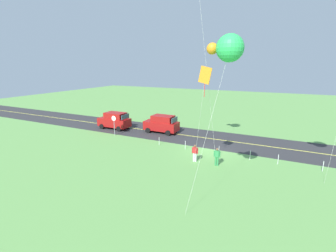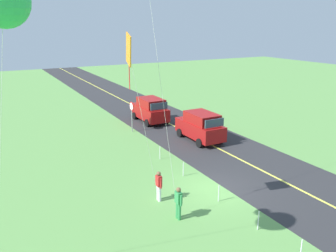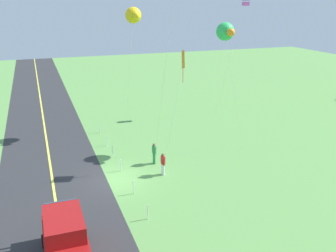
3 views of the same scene
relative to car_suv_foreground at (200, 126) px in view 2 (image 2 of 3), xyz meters
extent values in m
cube|color=#60994C|center=(-7.39, 3.86, -1.20)|extent=(120.00, 120.00, 0.10)
cube|color=#2D2D30|center=(-7.39, -0.14, -1.15)|extent=(120.00, 7.00, 0.00)
cube|color=#E5E04C|center=(-7.39, -0.14, -1.15)|extent=(120.00, 0.16, 0.00)
cube|color=maroon|center=(0.08, 0.00, -0.26)|extent=(4.40, 1.90, 1.10)
cube|color=maroon|center=(-0.17, 0.00, 0.69)|extent=(2.73, 1.75, 0.80)
cube|color=#334756|center=(0.91, 0.00, 0.69)|extent=(0.10, 1.62, 0.64)
cube|color=#334756|center=(-1.79, 0.00, 0.69)|extent=(0.10, 1.62, 0.60)
cylinder|color=black|center=(1.51, 0.95, -0.81)|extent=(0.68, 0.22, 0.68)
cylinder|color=black|center=(1.51, -0.95, -0.81)|extent=(0.68, 0.22, 0.68)
cylinder|color=black|center=(-1.35, 0.95, -0.81)|extent=(0.68, 0.22, 0.68)
cylinder|color=black|center=(-1.35, -0.95, -0.81)|extent=(0.68, 0.22, 0.68)
cube|color=maroon|center=(6.77, 1.08, -0.26)|extent=(4.40, 1.90, 1.10)
cube|color=maroon|center=(6.52, 1.08, 0.69)|extent=(2.73, 1.75, 0.80)
cube|color=#334756|center=(7.61, 1.08, 0.69)|extent=(0.10, 1.62, 0.64)
cube|color=#334756|center=(4.90, 1.08, 0.69)|extent=(0.10, 1.62, 0.60)
cylinder|color=black|center=(8.20, 2.03, -0.81)|extent=(0.68, 0.22, 0.68)
cylinder|color=black|center=(8.20, 0.13, -0.81)|extent=(0.68, 0.22, 0.68)
cylinder|color=black|center=(5.34, 2.03, -0.81)|extent=(0.68, 0.22, 0.68)
cylinder|color=black|center=(5.34, 0.13, -0.81)|extent=(0.68, 0.22, 0.68)
cylinder|color=gray|center=(4.64, 3.76, -0.10)|extent=(0.08, 0.08, 2.10)
cylinder|color=red|center=(4.64, 3.76, 1.02)|extent=(0.76, 0.04, 0.76)
cylinder|color=white|center=(4.64, 3.79, 1.02)|extent=(0.62, 0.01, 0.62)
cylinder|color=#338C4C|center=(-9.15, 7.20, -0.74)|extent=(0.16, 0.16, 0.82)
cylinder|color=#338C4C|center=(-8.97, 7.20, -0.74)|extent=(0.16, 0.16, 0.82)
cube|color=#338C4C|center=(-9.06, 7.20, -0.05)|extent=(0.36, 0.22, 0.56)
cylinder|color=#338C4C|center=(-9.30, 7.20, -0.10)|extent=(0.10, 0.10, 0.52)
cylinder|color=#338C4C|center=(-8.82, 7.20, -0.10)|extent=(0.10, 0.10, 0.52)
sphere|color=brown|center=(-9.06, 7.20, 0.34)|extent=(0.22, 0.22, 0.22)
cylinder|color=silver|center=(-7.15, 7.20, -0.74)|extent=(0.16, 0.16, 0.82)
cylinder|color=silver|center=(-6.97, 7.20, -0.74)|extent=(0.16, 0.16, 0.82)
cube|color=red|center=(-7.06, 7.20, -0.05)|extent=(0.36, 0.22, 0.56)
cylinder|color=red|center=(-7.30, 7.20, -0.10)|extent=(0.10, 0.10, 0.52)
cylinder|color=red|center=(-6.82, 7.20, -0.10)|extent=(0.10, 0.10, 0.52)
sphere|color=brown|center=(-7.06, 7.20, 0.34)|extent=(0.22, 0.22, 0.22)
cylinder|color=silver|center=(-8.13, 7.75, 6.17)|extent=(1.88, 1.11, 14.64)
cylinder|color=silver|center=(-7.69, 8.16, 2.72)|extent=(1.28, 1.94, 7.76)
cube|color=orange|center=(-8.32, 9.13, 6.60)|extent=(1.11, 0.27, 1.36)
cylinder|color=red|center=(-8.32, 9.13, 5.70)|extent=(0.04, 0.04, 1.40)
cylinder|color=silver|center=(-10.08, 14.25, 3.49)|extent=(1.76, 1.21, 9.29)
sphere|color=green|center=(-10.95, 13.65, 8.13)|extent=(1.40, 1.40, 1.40)
sphere|color=orange|center=(-10.05, 13.65, 8.13)|extent=(0.60, 0.60, 0.60)
cylinder|color=silver|center=(-13.85, 4.56, -0.70)|extent=(0.05, 0.05, 0.90)
cylinder|color=silver|center=(-11.50, 4.56, -0.70)|extent=(0.05, 0.05, 0.90)
cylinder|color=silver|center=(-8.60, 4.56, -0.70)|extent=(0.05, 0.05, 0.90)
cylinder|color=silver|center=(-5.09, 4.56, -0.70)|extent=(0.05, 0.05, 0.90)
cylinder|color=silver|center=(-2.03, 4.56, -0.70)|extent=(0.05, 0.05, 0.90)
camera|label=1|loc=(-13.57, 26.15, 7.30)|focal=25.26mm
camera|label=2|loc=(-21.42, 14.43, 7.57)|focal=37.16mm
camera|label=3|loc=(15.43, -0.53, 10.42)|focal=40.14mm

